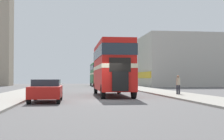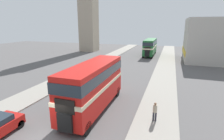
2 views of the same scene
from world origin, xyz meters
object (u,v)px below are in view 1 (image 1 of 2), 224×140
at_px(bus_distant, 98,73).
at_px(pedestrian_walking, 178,83).
at_px(double_decker_bus, 112,65).
at_px(car_parked_near, 46,90).

xyz_separation_m(bus_distant, pedestrian_walking, (4.28, -32.39, -1.42)).
bearing_deg(double_decker_bus, pedestrian_walking, -5.32).
relative_size(bus_distant, car_parked_near, 2.60).
xyz_separation_m(bus_distant, car_parked_near, (-6.06, -38.02, -1.71)).
height_order(double_decker_bus, car_parked_near, double_decker_bus).
relative_size(double_decker_bus, bus_distant, 0.89).
bearing_deg(bus_distant, car_parked_near, -99.05).
distance_m(bus_distant, pedestrian_walking, 32.70).
bearing_deg(car_parked_near, pedestrian_walking, 28.61).
bearing_deg(bus_distant, pedestrian_walking, -82.48).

